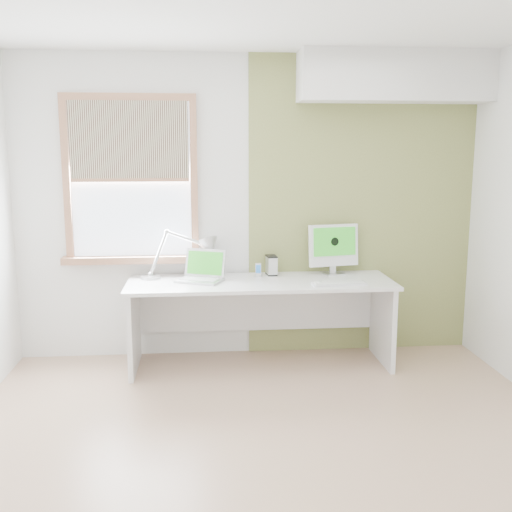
{
  "coord_description": "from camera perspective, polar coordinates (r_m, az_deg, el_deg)",
  "views": [
    {
      "loc": [
        -0.41,
        -3.45,
        1.81
      ],
      "look_at": [
        0.0,
        1.05,
        1.0
      ],
      "focal_mm": 42.14,
      "sensor_mm": 36.0,
      "label": 1
    }
  ],
  "objects": [
    {
      "name": "keyboard",
      "position": [
        4.88,
        7.92,
        -2.61
      ],
      "size": [
        0.45,
        0.16,
        0.02
      ],
      "color": "white",
      "rests_on": "desk"
    },
    {
      "name": "window",
      "position": [
        5.21,
        -11.79,
        7.03
      ],
      "size": [
        1.2,
        0.14,
        1.42
      ],
      "color": "#956348",
      "rests_on": "room"
    },
    {
      "name": "desk_lamp",
      "position": [
        5.13,
        -5.47,
        0.43
      ],
      "size": [
        0.75,
        0.3,
        0.41
      ],
      "color": "silver",
      "rests_on": "desk"
    },
    {
      "name": "room",
      "position": [
        3.51,
        1.55,
        1.8
      ],
      "size": [
        4.04,
        3.54,
        2.64
      ],
      "color": "tan",
      "rests_on": "ground"
    },
    {
      "name": "phone_dock",
      "position": [
        5.14,
        0.21,
        -1.6
      ],
      "size": [
        0.07,
        0.07,
        0.12
      ],
      "color": "silver",
      "rests_on": "desk"
    },
    {
      "name": "external_drive",
      "position": [
        5.2,
        1.48,
        -0.88
      ],
      "size": [
        0.1,
        0.14,
        0.17
      ],
      "color": "silver",
      "rests_on": "desk"
    },
    {
      "name": "desk",
      "position": [
        5.08,
        0.37,
        -4.38
      ],
      "size": [
        2.2,
        0.7,
        0.73
      ],
      "color": "white",
      "rests_on": "room"
    },
    {
      "name": "imac",
      "position": [
        5.25,
        7.37,
        0.92
      ],
      "size": [
        0.45,
        0.19,
        0.44
      ],
      "color": "silver",
      "rests_on": "desk"
    },
    {
      "name": "accent_wall",
      "position": [
        5.4,
        9.98,
        4.59
      ],
      "size": [
        2.0,
        0.02,
        2.6
      ],
      "primitive_type": "cube",
      "color": "olive",
      "rests_on": "room"
    },
    {
      "name": "laptop",
      "position": [
        5.01,
        -5.16,
        -1.61
      ],
      "size": [
        0.44,
        0.4,
        0.25
      ],
      "color": "silver",
      "rests_on": "desk"
    },
    {
      "name": "mouse",
      "position": [
        4.86,
        6.01,
        -2.55
      ],
      "size": [
        0.07,
        0.11,
        0.03
      ],
      "primitive_type": "ellipsoid",
      "rotation": [
        0.0,
        0.0,
        -0.17
      ],
      "color": "white",
      "rests_on": "desk"
    },
    {
      "name": "soffit",
      "position": [
        5.31,
        13.03,
        16.3
      ],
      "size": [
        1.6,
        0.4,
        0.42
      ],
      "primitive_type": "cube",
      "color": "white",
      "rests_on": "room"
    }
  ]
}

